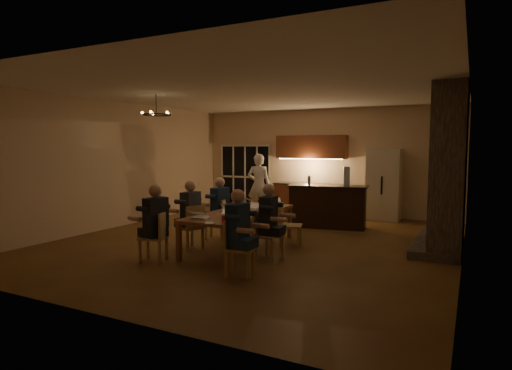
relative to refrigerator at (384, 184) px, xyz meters
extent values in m
plane|color=brown|center=(-1.90, -4.15, -1.00)|extent=(9.00, 9.00, 0.00)
cube|color=beige|center=(-1.90, 0.37, 0.60)|extent=(8.00, 0.04, 3.20)
cube|color=beige|center=(-5.92, -4.15, 0.60)|extent=(0.04, 9.00, 3.20)
cube|color=beige|center=(2.12, -4.15, 0.60)|extent=(0.04, 9.00, 3.20)
cube|color=white|center=(-1.90, -4.15, 2.22)|extent=(8.00, 9.00, 0.04)
cube|color=black|center=(-4.60, 0.32, 0.05)|extent=(1.86, 0.08, 2.10)
cube|color=#6A6054|center=(1.80, -2.95, 0.60)|extent=(0.58, 2.50, 3.20)
cube|color=beige|center=(0.00, 0.00, 0.00)|extent=(0.90, 0.68, 2.00)
cube|color=#9F673F|center=(-1.92, -4.85, -0.62)|extent=(1.10, 2.90, 0.75)
cube|color=black|center=(-1.05, -1.86, -0.46)|extent=(2.06, 0.98, 1.08)
imported|color=white|center=(-3.39, -1.09, -0.07)|extent=(0.76, 0.59, 1.86)
torus|color=black|center=(-4.05, -4.82, 1.75)|extent=(0.63, 0.63, 0.03)
cylinder|color=silver|center=(-2.01, -5.32, -0.20)|extent=(0.08, 0.08, 0.10)
cylinder|color=silver|center=(-1.76, -4.35, -0.20)|extent=(0.08, 0.08, 0.10)
cylinder|color=silver|center=(-2.28, -4.01, -0.20)|extent=(0.09, 0.09, 0.10)
cylinder|color=red|center=(-1.54, -6.09, -0.19)|extent=(0.10, 0.10, 0.12)
cylinder|color=red|center=(-2.31, -4.50, -0.19)|extent=(0.10, 0.10, 0.12)
cylinder|color=#B2B2B7|center=(-1.84, -5.61, -0.19)|extent=(0.06, 0.06, 0.12)
cylinder|color=#3F0F0C|center=(-2.09, -3.42, -0.19)|extent=(0.07, 0.07, 0.12)
cylinder|color=silver|center=(-1.54, -5.38, -0.24)|extent=(0.28, 0.28, 0.02)
cylinder|color=silver|center=(-2.19, -5.77, -0.24)|extent=(0.22, 0.22, 0.02)
cylinder|color=silver|center=(-1.54, -4.02, -0.24)|extent=(0.27, 0.27, 0.02)
cube|color=white|center=(-1.74, -6.26, -0.24)|extent=(0.21, 0.24, 0.01)
cylinder|color=#99999E|center=(-1.50, -2.01, 0.20)|extent=(0.07, 0.07, 0.24)
cube|color=silver|center=(-0.60, -1.75, 0.32)|extent=(0.19, 0.19, 0.48)
camera|label=1|loc=(2.21, -12.28, 1.03)|focal=30.00mm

